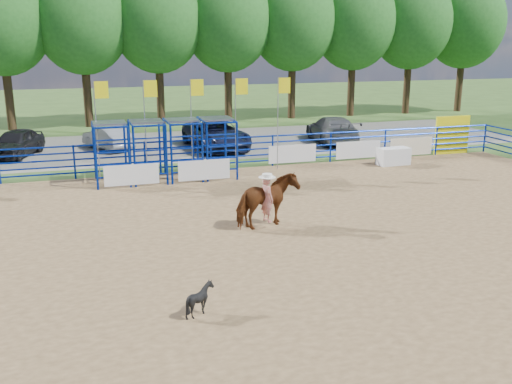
# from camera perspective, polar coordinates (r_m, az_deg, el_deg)

# --- Properties ---
(ground) EXTENTS (120.00, 120.00, 0.00)m
(ground) POSITION_cam_1_polar(r_m,az_deg,el_deg) (17.23, 2.97, -4.84)
(ground) COLOR #416026
(ground) RESTS_ON ground
(arena_dirt) EXTENTS (30.00, 20.00, 0.02)m
(arena_dirt) POSITION_cam_1_polar(r_m,az_deg,el_deg) (17.23, 2.97, -4.81)
(arena_dirt) COLOR olive
(arena_dirt) RESTS_ON ground
(gravel_strip) EXTENTS (40.00, 10.00, 0.01)m
(gravel_strip) POSITION_cam_1_polar(r_m,az_deg,el_deg) (33.21, -7.21, 4.74)
(gravel_strip) COLOR gray
(gravel_strip) RESTS_ON ground
(announcer_table) EXTENTS (1.57, 0.78, 0.82)m
(announcer_table) POSITION_cam_1_polar(r_m,az_deg,el_deg) (28.20, 13.58, 3.49)
(announcer_table) COLOR silver
(announcer_table) RESTS_ON arena_dirt
(horse_and_rider) EXTENTS (2.23, 1.51, 2.49)m
(horse_and_rider) POSITION_cam_1_polar(r_m,az_deg,el_deg) (18.07, 1.11, -0.69)
(horse_and_rider) COLOR #602F13
(horse_and_rider) RESTS_ON arena_dirt
(calf) EXTENTS (0.74, 0.68, 0.72)m
(calf) POSITION_cam_1_polar(r_m,az_deg,el_deg) (12.67, -5.62, -10.61)
(calf) COLOR black
(calf) RESTS_ON arena_dirt
(car_a) EXTENTS (2.96, 4.46, 1.41)m
(car_a) POSITION_cam_1_polar(r_m,az_deg,el_deg) (31.91, -22.86, 4.56)
(car_a) COLOR black
(car_a) RESTS_ON gravel_strip
(car_b) EXTENTS (2.77, 4.04, 1.26)m
(car_b) POSITION_cam_1_polar(r_m,az_deg,el_deg) (32.47, -14.59, 5.28)
(car_b) COLOR gray
(car_b) RESTS_ON gravel_strip
(car_c) EXTENTS (3.05, 5.90, 1.59)m
(car_c) POSITION_cam_1_polar(r_m,az_deg,el_deg) (31.62, -4.03, 5.78)
(car_c) COLOR black
(car_c) RESTS_ON gravel_strip
(car_d) EXTENTS (2.81, 5.45, 1.51)m
(car_d) POSITION_cam_1_polar(r_m,az_deg,el_deg) (33.87, 7.62, 6.23)
(car_d) COLOR #575759
(car_d) RESTS_ON gravel_strip
(perimeter_fence) EXTENTS (30.10, 20.10, 1.50)m
(perimeter_fence) POSITION_cam_1_polar(r_m,az_deg,el_deg) (16.99, 3.00, -2.46)
(perimeter_fence) COLOR navy
(perimeter_fence) RESTS_ON ground
(chute_assembly) EXTENTS (19.32, 2.41, 4.20)m
(chute_assembly) POSITION_cam_1_polar(r_m,az_deg,el_deg) (24.75, -8.26, 4.16)
(chute_assembly) COLOR navy
(chute_assembly) RESTS_ON ground
(treeline) EXTENTS (56.40, 6.40, 11.24)m
(treeline) POSITION_cam_1_polar(r_m,az_deg,el_deg) (41.62, -9.88, 17.10)
(treeline) COLOR #3F2B19
(treeline) RESTS_ON ground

